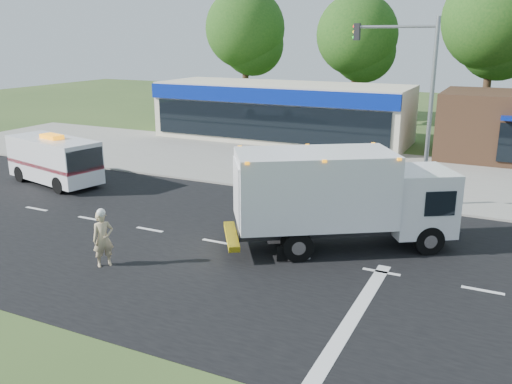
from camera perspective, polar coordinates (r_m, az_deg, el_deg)
ground at (r=18.62m, az=3.98°, el=-6.77°), size 120.00×120.00×0.00m
road_asphalt at (r=18.62m, az=3.98°, el=-6.75°), size 60.00×14.00×0.02m
sidewalk at (r=25.98m, az=10.76°, el=-0.20°), size 60.00×2.40×0.12m
parking_apron at (r=31.46m, az=13.57°, el=2.38°), size 60.00×9.00×0.02m
lane_markings at (r=17.03m, az=6.53°, el=-9.04°), size 55.20×7.00×0.01m
ems_box_truck at (r=18.92m, az=8.68°, el=-0.08°), size 7.94×6.28×3.49m
emergency_worker at (r=18.18m, az=-15.80°, el=-4.69°), size 0.75×0.81×1.96m
ambulance_van at (r=28.95m, az=-20.33°, el=3.23°), size 5.70×3.21×2.53m
retail_strip_mall at (r=39.37m, az=2.73°, el=8.46°), size 18.00×6.20×4.00m
traffic_signal_pole at (r=24.01m, az=16.49°, el=9.95°), size 3.51×0.25×8.00m
background_trees at (r=44.71m, az=17.26°, el=15.60°), size 36.77×7.39×12.10m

